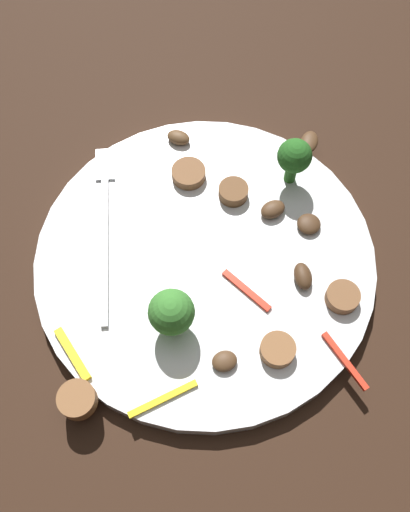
# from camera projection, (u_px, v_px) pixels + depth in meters

# --- Properties ---
(ground_plane) EXTENTS (1.40, 1.40, 0.00)m
(ground_plane) POSITION_uv_depth(u_px,v_px,m) (205.00, 264.00, 0.51)
(ground_plane) COLOR black
(plate) EXTENTS (0.30, 0.30, 0.02)m
(plate) POSITION_uv_depth(u_px,v_px,m) (205.00, 260.00, 0.51)
(plate) COLOR white
(plate) RESTS_ON ground_plane
(fork) EXTENTS (0.18, 0.02, 0.00)m
(fork) POSITION_uv_depth(u_px,v_px,m) (105.00, 218.00, 0.51)
(fork) COLOR silver
(fork) RESTS_ON plate
(broccoli_floret_0) EXTENTS (0.03, 0.03, 0.05)m
(broccoli_floret_0) POSITION_uv_depth(u_px,v_px,m) (294.00, 157.00, 0.51)
(broccoli_floret_0) COLOR #296420
(broccoli_floret_0) RESTS_ON plate
(broccoli_floret_1) EXTENTS (0.04, 0.04, 0.05)m
(broccoli_floret_1) POSITION_uv_depth(u_px,v_px,m) (171.00, 312.00, 0.44)
(broccoli_floret_1) COLOR #408630
(broccoli_floret_1) RESTS_ON plate
(sausage_slice_0) EXTENTS (0.04, 0.04, 0.01)m
(sausage_slice_0) POSITION_uv_depth(u_px,v_px,m) (343.00, 297.00, 0.48)
(sausage_slice_0) COLOR brown
(sausage_slice_0) RESTS_ON plate
(sausage_slice_1) EXTENTS (0.04, 0.04, 0.01)m
(sausage_slice_1) POSITION_uv_depth(u_px,v_px,m) (189.00, 174.00, 0.53)
(sausage_slice_1) COLOR brown
(sausage_slice_1) RESTS_ON plate
(sausage_slice_2) EXTENTS (0.04, 0.04, 0.01)m
(sausage_slice_2) POSITION_uv_depth(u_px,v_px,m) (233.00, 192.00, 0.52)
(sausage_slice_2) COLOR brown
(sausage_slice_2) RESTS_ON plate
(sausage_slice_3) EXTENTS (0.03, 0.03, 0.01)m
(sausage_slice_3) POSITION_uv_depth(u_px,v_px,m) (77.00, 400.00, 0.44)
(sausage_slice_3) COLOR brown
(sausage_slice_3) RESTS_ON plate
(sausage_slice_4) EXTENTS (0.04, 0.04, 0.01)m
(sausage_slice_4) POSITION_uv_depth(u_px,v_px,m) (278.00, 350.00, 0.46)
(sausage_slice_4) COLOR brown
(sausage_slice_4) RESTS_ON plate
(mushroom_0) EXTENTS (0.03, 0.03, 0.01)m
(mushroom_0) POSITION_uv_depth(u_px,v_px,m) (273.00, 209.00, 0.51)
(mushroom_0) COLOR #4C331E
(mushroom_0) RESTS_ON plate
(mushroom_1) EXTENTS (0.03, 0.02, 0.01)m
(mushroom_1) POSITION_uv_depth(u_px,v_px,m) (309.00, 142.00, 0.55)
(mushroom_1) COLOR #4C331E
(mushroom_1) RESTS_ON plate
(mushroom_2) EXTENTS (0.02, 0.02, 0.01)m
(mushroom_2) POSITION_uv_depth(u_px,v_px,m) (224.00, 361.00, 0.45)
(mushroom_2) COLOR #4C331E
(mushroom_2) RESTS_ON plate
(mushroom_3) EXTENTS (0.03, 0.03, 0.01)m
(mushroom_3) POSITION_uv_depth(u_px,v_px,m) (309.00, 224.00, 0.51)
(mushroom_3) COLOR #422B19
(mushroom_3) RESTS_ON plate
(mushroom_4) EXTENTS (0.02, 0.03, 0.01)m
(mushroom_4) POSITION_uv_depth(u_px,v_px,m) (178.00, 137.00, 0.55)
(mushroom_4) COLOR brown
(mushroom_4) RESTS_ON plate
(mushroom_5) EXTENTS (0.03, 0.02, 0.01)m
(mushroom_5) POSITION_uv_depth(u_px,v_px,m) (303.00, 276.00, 0.48)
(mushroom_5) COLOR #422B19
(mushroom_5) RESTS_ON plate
(pepper_strip_0) EXTENTS (0.03, 0.06, 0.00)m
(pepper_strip_0) POSITION_uv_depth(u_px,v_px,m) (163.00, 399.00, 0.44)
(pepper_strip_0) COLOR yellow
(pepper_strip_0) RESTS_ON plate
(pepper_strip_1) EXTENTS (0.05, 0.03, 0.00)m
(pepper_strip_1) POSITION_uv_depth(u_px,v_px,m) (345.00, 361.00, 0.46)
(pepper_strip_1) COLOR red
(pepper_strip_1) RESTS_ON plate
(pepper_strip_2) EXTENTS (0.05, 0.03, 0.00)m
(pepper_strip_2) POSITION_uv_depth(u_px,v_px,m) (73.00, 354.00, 0.46)
(pepper_strip_2) COLOR yellow
(pepper_strip_2) RESTS_ON plate
(pepper_strip_3) EXTENTS (0.04, 0.04, 0.00)m
(pepper_strip_3) POSITION_uv_depth(u_px,v_px,m) (246.00, 290.00, 0.48)
(pepper_strip_3) COLOR red
(pepper_strip_3) RESTS_ON plate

